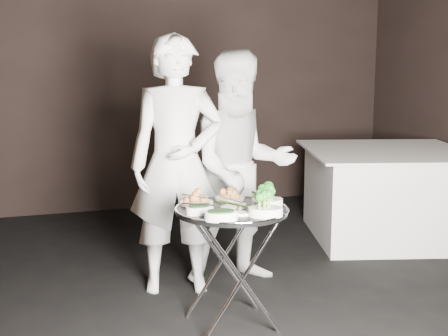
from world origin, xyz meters
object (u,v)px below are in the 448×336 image
object	(u,v)px
tray_stand	(232,262)
serving_tray	(232,210)
waiter_right	(242,168)
dining_table	(386,194)
waiter_left	(177,165)

from	to	relation	value
tray_stand	serving_tray	xyz separation A→B (m)	(-0.00, -0.00, 0.32)
waiter_right	dining_table	bearing A→B (deg)	24.36
tray_stand	dining_table	xyz separation A→B (m)	(1.92, 1.36, 0.00)
waiter_left	serving_tray	bearing A→B (deg)	-66.04
tray_stand	waiter_left	distance (m)	0.87
tray_stand	serving_tray	size ratio (longest dim) A/B	1.05
tray_stand	waiter_left	size ratio (longest dim) A/B	0.40
tray_stand	serving_tray	bearing A→B (deg)	-104.04
waiter_left	waiter_right	bearing A→B (deg)	14.38
tray_stand	waiter_right	distance (m)	0.91
tray_stand	waiter_right	size ratio (longest dim) A/B	0.43
dining_table	waiter_right	bearing A→B (deg)	-158.68
waiter_right	dining_table	xyz separation A→B (m)	(1.60, 0.63, -0.43)
tray_stand	dining_table	distance (m)	2.35
waiter_left	waiter_right	distance (m)	0.49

